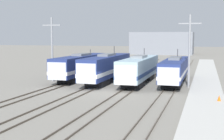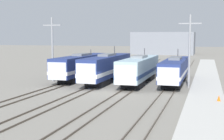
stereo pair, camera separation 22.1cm
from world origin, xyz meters
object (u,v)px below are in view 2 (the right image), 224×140
locomotive_center_left (106,68)px  traffic_cone (219,98)px  catenary_tower_right (189,49)px  locomotive_center_right (139,69)px  locomotive_far_right (175,70)px  locomotive_far_left (81,66)px  catenary_tower_left (52,48)px

locomotive_center_left → traffic_cone: (16.19, -11.55, -1.67)m
traffic_cone → locomotive_center_left: bearing=144.5°
locomotive_center_left → traffic_cone: bearing=-35.5°
locomotive_center_left → catenary_tower_right: catenary_tower_right is taller
catenary_tower_right → traffic_cone: size_ratio=16.10×
locomotive_center_right → traffic_cone: (11.03, -11.35, -1.58)m
locomotive_center_right → locomotive_center_left: bearing=177.8°
locomotive_far_right → traffic_cone: 14.12m
locomotive_far_left → catenary_tower_left: 5.91m
locomotive_center_left → locomotive_center_right: 5.17m
catenary_tower_right → traffic_cone: 11.56m
locomotive_far_right → catenary_tower_right: 4.84m
locomotive_far_left → locomotive_far_right: size_ratio=1.07×
catenary_tower_left → traffic_cone: bearing=-22.0°
traffic_cone → catenary_tower_right: bearing=110.3°
catenary_tower_left → catenary_tower_right: 20.84m
locomotive_center_left → locomotive_center_right: bearing=-2.2°
locomotive_far_left → traffic_cone: (21.35, -13.81, -1.59)m
locomotive_center_right → traffic_cone: locomotive_center_right is taller
locomotive_center_right → locomotive_far_right: 5.35m
locomotive_center_left → traffic_cone: 19.95m
locomotive_center_left → catenary_tower_right: size_ratio=1.80×
locomotive_center_left → locomotive_center_right: (5.16, -0.20, -0.09)m
locomotive_center_left → catenary_tower_right: 12.99m
locomotive_center_right → locomotive_far_right: size_ratio=0.98×
catenary_tower_right → locomotive_center_right: bearing=168.9°
catenary_tower_right → traffic_cone: bearing=-69.7°
locomotive_far_left → locomotive_center_right: 10.61m
traffic_cone → catenary_tower_left: bearing=158.0°
locomotive_far_right → catenary_tower_left: catenary_tower_left is taller
locomotive_center_right → locomotive_far_right: (5.16, 1.41, -0.11)m
locomotive_far_left → catenary_tower_right: bearing=-12.5°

